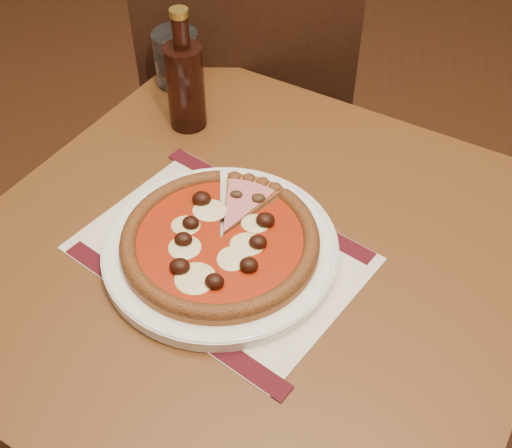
{
  "coord_description": "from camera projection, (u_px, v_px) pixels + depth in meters",
  "views": [
    {
      "loc": [
        0.2,
        -1.64,
        1.44
      ],
      "look_at": [
        0.1,
        -1.0,
        0.78
      ],
      "focal_mm": 45.0,
      "sensor_mm": 36.0,
      "label": 1
    }
  ],
  "objects": [
    {
      "name": "ham_slice",
      "position": [
        249.0,
        206.0,
        0.96
      ],
      "size": [
        0.09,
        0.13,
        0.02
      ],
      "rotation": [
        0.0,
        0.0,
        1.36
      ],
      "color": "brown",
      "rests_on": "plate"
    },
    {
      "name": "chair_far",
      "position": [
        249.0,
        119.0,
        1.52
      ],
      "size": [
        0.5,
        0.5,
        0.93
      ],
      "rotation": [
        0.0,
        0.0,
        3.3
      ],
      "color": "black",
      "rests_on": "ground"
    },
    {
      "name": "table",
      "position": [
        254.0,
        291.0,
        1.01
      ],
      "size": [
        1.04,
        1.04,
        0.75
      ],
      "rotation": [
        0.0,
        0.0,
        -0.37
      ],
      "color": "brown",
      "rests_on": "ground"
    },
    {
      "name": "bottle",
      "position": [
        185.0,
        83.0,
        1.08
      ],
      "size": [
        0.06,
        0.06,
        0.22
      ],
      "color": "black",
      "rests_on": "table"
    },
    {
      "name": "placemat",
      "position": [
        221.0,
        253.0,
        0.92
      ],
      "size": [
        0.47,
        0.43,
        0.0
      ],
      "primitive_type": "cube",
      "rotation": [
        0.0,
        0.0,
        -0.5
      ],
      "color": "silver",
      "rests_on": "table"
    },
    {
      "name": "water_glass",
      "position": [
        177.0,
        58.0,
        1.2
      ],
      "size": [
        0.1,
        0.1,
        0.1
      ],
      "primitive_type": "cylinder",
      "rotation": [
        0.0,
        0.0,
        -0.19
      ],
      "color": "white",
      "rests_on": "table"
    },
    {
      "name": "pizza",
      "position": [
        220.0,
        240.0,
        0.9
      ],
      "size": [
        0.28,
        0.28,
        0.04
      ],
      "color": "brown",
      "rests_on": "plate"
    },
    {
      "name": "plate",
      "position": [
        221.0,
        249.0,
        0.92
      ],
      "size": [
        0.34,
        0.34,
        0.02
      ],
      "primitive_type": "cylinder",
      "color": "white",
      "rests_on": "placemat"
    }
  ]
}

